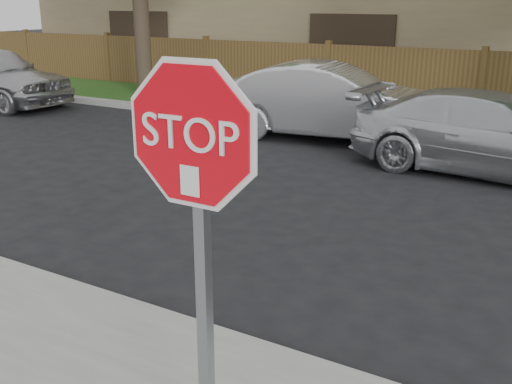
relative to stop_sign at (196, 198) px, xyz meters
The scene contains 7 objects.
ground 2.55m from the stop_sign, 123.62° to the left, with size 90.00×90.00×0.00m, color black.
far_curb 9.84m from the stop_sign, 95.84° to the left, with size 70.00×0.30×0.15m, color gray.
grass_strip 11.46m from the stop_sign, 94.99° to the left, with size 70.00×3.00×0.12m, color #1E4714.
fence 12.96m from the stop_sign, 94.37° to the left, with size 70.00×0.12×1.60m, color #543A1D.
stop_sign is the anchor object (origin of this frame).
sedan_left 9.58m from the stop_sign, 109.62° to the left, with size 1.62×4.65×1.53m, color silver.
sedan_right 8.02m from the stop_sign, 89.06° to the left, with size 1.86×4.58×1.33m, color silver.
Camera 1 is at (2.65, -3.72, 2.76)m, focal length 42.00 mm.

